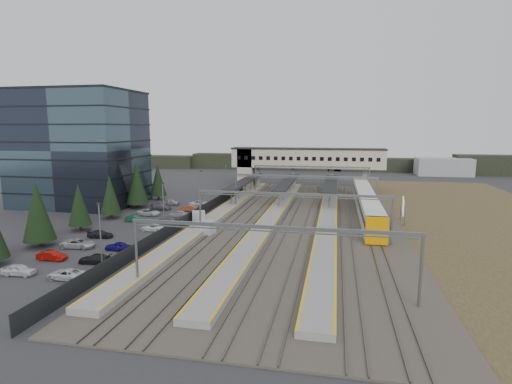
% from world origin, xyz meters
% --- Properties ---
extents(ground, '(220.00, 220.00, 0.00)m').
position_xyz_m(ground, '(0.00, 0.00, 0.00)').
color(ground, '#2B2B2D').
rests_on(ground, ground).
extents(office_building, '(24.30, 18.30, 24.30)m').
position_xyz_m(office_building, '(-36.00, 12.00, 12.19)').
color(office_building, '#334653').
rests_on(office_building, ground).
extents(conifer_row, '(4.42, 49.82, 9.50)m').
position_xyz_m(conifer_row, '(-22.00, -3.86, 4.84)').
color(conifer_row, black).
rests_on(conifer_row, ground).
extents(car_park, '(10.58, 44.54, 1.28)m').
position_xyz_m(car_park, '(-13.60, -6.23, 0.60)').
color(car_park, silver).
rests_on(car_park, ground).
extents(lampposts, '(0.50, 53.25, 8.07)m').
position_xyz_m(lampposts, '(-8.00, 1.25, 4.34)').
color(lampposts, slate).
rests_on(lampposts, ground).
extents(fence, '(0.08, 90.00, 2.00)m').
position_xyz_m(fence, '(-6.50, 5.00, 1.00)').
color(fence, '#26282B').
rests_on(fence, ground).
extents(relay_cabin_near, '(3.08, 2.55, 2.24)m').
position_xyz_m(relay_cabin_near, '(-1.41, -7.34, 1.12)').
color(relay_cabin_near, '#9A9C9F').
rests_on(relay_cabin_near, ground).
extents(relay_cabin_far, '(2.73, 2.53, 2.03)m').
position_xyz_m(relay_cabin_far, '(-5.22, 0.18, 1.01)').
color(relay_cabin_far, '#9A9C9F').
rests_on(relay_cabin_far, ground).
extents(rail_corridor, '(34.00, 90.00, 0.92)m').
position_xyz_m(rail_corridor, '(9.34, 5.00, 0.29)').
color(rail_corridor, '#3D3830').
rests_on(rail_corridor, ground).
extents(canopies, '(23.10, 30.00, 3.28)m').
position_xyz_m(canopies, '(7.00, 27.00, 3.92)').
color(canopies, black).
rests_on(canopies, ground).
extents(footbridge, '(40.40, 6.40, 11.20)m').
position_xyz_m(footbridge, '(7.70, 42.00, 7.93)').
color(footbridge, '#BAAC91').
rests_on(footbridge, ground).
extents(gantries, '(28.40, 62.28, 7.17)m').
position_xyz_m(gantries, '(12.00, 3.00, 6.00)').
color(gantries, slate).
rests_on(gantries, ground).
extents(train, '(3.12, 43.39, 3.93)m').
position_xyz_m(train, '(24.00, 12.67, 2.23)').
color(train, silver).
rests_on(train, ground).
extents(billboard, '(0.84, 5.33, 4.43)m').
position_xyz_m(billboard, '(29.76, 6.73, 2.93)').
color(billboard, slate).
rests_on(billboard, ground).
extents(scrub_east, '(34.00, 120.00, 0.06)m').
position_xyz_m(scrub_east, '(45.00, 5.00, 0.03)').
color(scrub_east, '#433820').
rests_on(scrub_east, ground).
extents(treeline_far, '(170.00, 19.00, 7.00)m').
position_xyz_m(treeline_far, '(23.81, 92.28, 2.95)').
color(treeline_far, black).
rests_on(treeline_far, ground).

